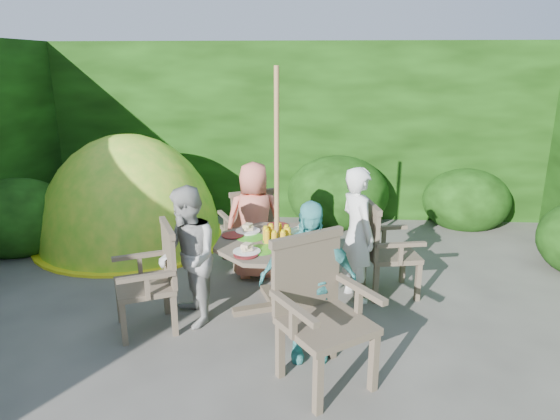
# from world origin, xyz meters

# --- Properties ---
(ground) EXTENTS (60.00, 60.00, 0.00)m
(ground) POSITION_xyz_m (0.00, 0.00, 0.00)
(ground) COLOR #4B4843
(ground) RESTS_ON ground
(hedge_enclosure) EXTENTS (9.00, 9.00, 2.50)m
(hedge_enclosure) POSITION_xyz_m (0.00, 1.33, 1.25)
(hedge_enclosure) COLOR black
(hedge_enclosure) RESTS_ON ground
(patio_table) EXTENTS (1.51, 1.51, 0.81)m
(patio_table) POSITION_xyz_m (-0.06, 0.64, 0.57)
(patio_table) COLOR #463B2E
(patio_table) RESTS_ON ground
(parasol_pole) EXTENTS (0.06, 0.06, 2.20)m
(parasol_pole) POSITION_xyz_m (-0.06, 0.64, 1.10)
(parasol_pole) COLOR olive
(parasol_pole) RESTS_ON ground
(garden_chair_right) EXTENTS (0.57, 0.62, 0.90)m
(garden_chair_right) POSITION_xyz_m (0.95, 1.06, 0.48)
(garden_chair_right) COLOR #463B2E
(garden_chair_right) RESTS_ON ground
(garden_chair_left) EXTENTS (0.65, 0.68, 0.88)m
(garden_chair_left) POSITION_xyz_m (-1.09, 0.24, 0.47)
(garden_chair_left) COLOR #463B2E
(garden_chair_left) RESTS_ON ground
(garden_chair_back) EXTENTS (0.68, 0.65, 0.87)m
(garden_chair_back) POSITION_xyz_m (-0.46, 1.67, 0.47)
(garden_chair_back) COLOR #463B2E
(garden_chair_back) RESTS_ON ground
(garden_chair_front) EXTENTS (0.81, 0.80, 1.02)m
(garden_chair_front) POSITION_xyz_m (0.32, -0.38, 0.55)
(garden_chair_front) COLOR #463B2E
(garden_chair_front) RESTS_ON ground
(child_right) EXTENTS (0.48, 0.56, 1.31)m
(child_right) POSITION_xyz_m (0.68, 0.93, 0.65)
(child_right) COLOR white
(child_right) RESTS_ON ground
(child_left) EXTENTS (0.70, 0.75, 1.24)m
(child_left) POSITION_xyz_m (-0.81, 0.34, 0.62)
(child_left) COLOR #A8A8A2
(child_left) RESTS_ON ground
(child_back) EXTENTS (0.68, 0.53, 1.25)m
(child_back) POSITION_xyz_m (-0.36, 1.38, 0.62)
(child_back) COLOR #D66E58
(child_back) RESTS_ON ground
(child_front) EXTENTS (0.77, 0.38, 1.27)m
(child_front) POSITION_xyz_m (0.23, -0.11, 0.63)
(child_front) COLOR #4CB2B1
(child_front) RESTS_ON ground
(dome_tent) EXTENTS (2.82, 2.82, 2.75)m
(dome_tent) POSITION_xyz_m (-2.07, 2.36, 0.00)
(dome_tent) COLOR #68C726
(dome_tent) RESTS_ON ground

